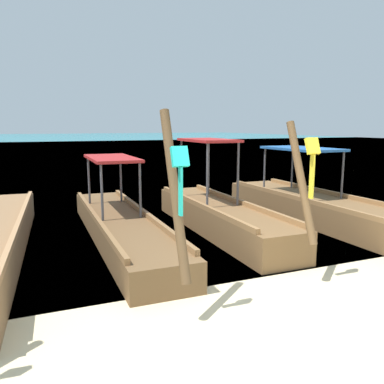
# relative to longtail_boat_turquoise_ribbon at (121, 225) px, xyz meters

# --- Properties ---
(ground) EXTENTS (120.00, 120.00, 0.00)m
(ground) POSITION_rel_longtail_boat_turquoise_ribbon_xyz_m (1.23, -4.83, -0.31)
(ground) COLOR beige
(sea_water) EXTENTS (120.00, 120.00, 0.00)m
(sea_water) POSITION_rel_longtail_boat_turquoise_ribbon_xyz_m (1.23, 57.16, -0.30)
(sea_water) COLOR #147A89
(sea_water) RESTS_ON ground
(longtail_boat_turquoise_ribbon) EXTENTS (1.13, 6.89, 2.54)m
(longtail_boat_turquoise_ribbon) POSITION_rel_longtail_boat_turquoise_ribbon_xyz_m (0.00, 0.00, 0.00)
(longtail_boat_turquoise_ribbon) COLOR brown
(longtail_boat_turquoise_ribbon) RESTS_ON ground
(longtail_boat_yellow_ribbon) EXTENTS (1.08, 5.79, 2.40)m
(longtail_boat_yellow_ribbon) POSITION_rel_longtail_boat_turquoise_ribbon_xyz_m (2.16, -0.19, 0.06)
(longtail_boat_yellow_ribbon) COLOR brown
(longtail_boat_yellow_ribbon) RESTS_ON ground
(longtail_boat_green_ribbon) EXTENTS (1.41, 7.10, 2.62)m
(longtail_boat_green_ribbon) POSITION_rel_longtail_boat_turquoise_ribbon_xyz_m (4.81, -0.35, 0.04)
(longtail_boat_green_ribbon) COLOR brown
(longtail_boat_green_ribbon) RESTS_ON ground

